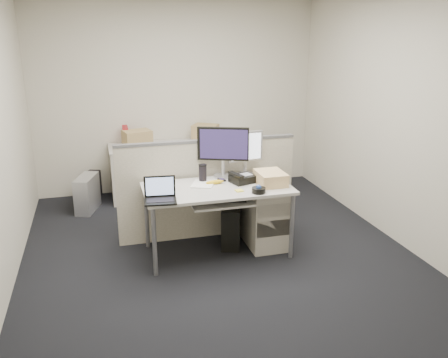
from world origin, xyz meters
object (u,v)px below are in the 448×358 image
object	(u,v)px
desk_phone	(243,179)
laptop	(160,191)
monitor_main	(223,152)
desk	(217,193)

from	to	relation	value
desk_phone	laptop	bearing A→B (deg)	-175.67
monitor_main	laptop	distance (m)	0.99
monitor_main	desk_phone	world-z (taller)	monitor_main
monitor_main	desk_phone	distance (m)	0.37
monitor_main	laptop	world-z (taller)	monitor_main
desk	laptop	distance (m)	0.70
desk	desk_phone	xyz separation A→B (m)	(0.30, 0.08, 0.10)
desk_phone	desk	bearing A→B (deg)	177.89
desk	monitor_main	xyz separation A→B (m)	(0.15, 0.32, 0.34)
monitor_main	desk_phone	xyz separation A→B (m)	(0.15, -0.24, -0.24)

